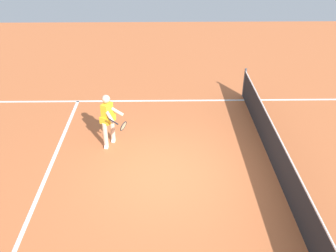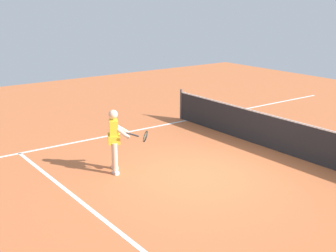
{
  "view_description": "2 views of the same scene",
  "coord_description": "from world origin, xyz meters",
  "views": [
    {
      "loc": [
        7.51,
        -0.02,
        5.9
      ],
      "look_at": [
        -0.74,
        0.11,
        0.99
      ],
      "focal_mm": 39.84,
      "sensor_mm": 36.0,
      "label": 1
    },
    {
      "loc": [
        7.67,
        -6.62,
        4.08
      ],
      "look_at": [
        -0.96,
        -0.27,
        1.05
      ],
      "focal_mm": 48.26,
      "sensor_mm": 36.0,
      "label": 2
    }
  ],
  "objects": [
    {
      "name": "tennis_player",
      "position": [
        -1.4,
        -1.52,
        0.85
      ],
      "size": [
        1.04,
        0.82,
        1.55
      ],
      "color": "beige",
      "rests_on": "ground"
    },
    {
      "name": "ground_plane",
      "position": [
        0.0,
        0.0,
        0.0
      ],
      "size": [
        28.6,
        28.6,
        0.0
      ],
      "primitive_type": "plane",
      "color": "#C66638"
    },
    {
      "name": "service_line_marking",
      "position": [
        0.0,
        -2.99,
        0.0
      ],
      "size": [
        8.26,
        0.1,
        0.01
      ],
      "primitive_type": "cube",
      "color": "white",
      "rests_on": "ground"
    },
    {
      "name": "sideline_left_marking",
      "position": [
        -4.13,
        0.0,
        0.0
      ],
      "size": [
        0.1,
        20.0,
        0.01
      ],
      "primitive_type": "cube",
      "color": "white",
      "rests_on": "ground"
    },
    {
      "name": "court_net",
      "position": [
        0.0,
        2.85,
        0.5
      ],
      "size": [
        8.94,
        0.08,
        1.06
      ],
      "color": "#4C4C51",
      "rests_on": "ground"
    }
  ]
}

